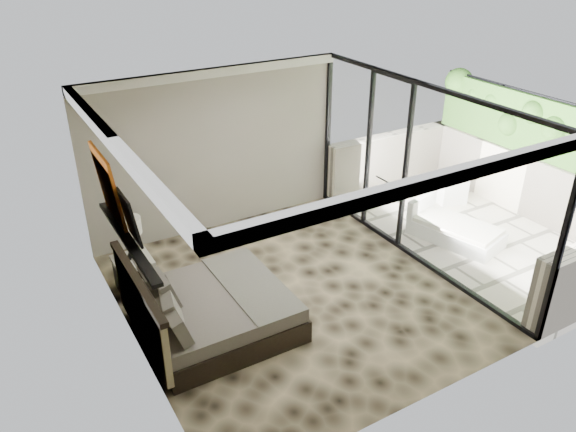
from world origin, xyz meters
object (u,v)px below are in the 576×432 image
bed (208,311)px  nightstand (134,274)px  table_lamp (130,233)px  ottoman (450,189)px  lounger (453,230)px

bed → nightstand: size_ratio=3.65×
bed → table_lamp: bearing=109.6°
nightstand → ottoman: (6.15, -0.12, -0.01)m
bed → lounger: bearing=2.0°
nightstand → table_lamp: bearing=43.0°
bed → table_lamp: size_ratio=3.08×
nightstand → ottoman: bearing=-10.6°
bed → nightstand: (-0.56, 1.43, -0.05)m
lounger → ottoman: bearing=32.7°
bed → lounger: 4.56m
nightstand → table_lamp: (0.03, 0.05, 0.66)m
ottoman → lounger: bearing=-132.3°
nightstand → lounger: lounger is taller
nightstand → ottoman: 6.16m
table_lamp → ottoman: size_ratio=1.23×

